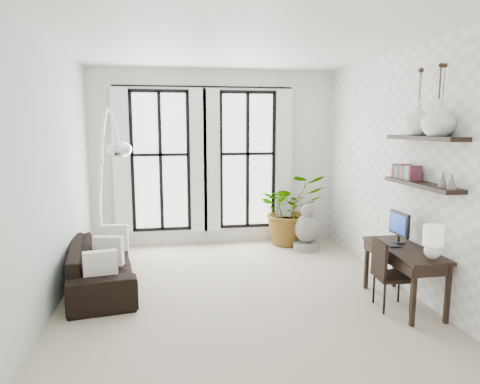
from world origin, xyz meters
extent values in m
plane|color=#B4A48F|center=(0.00, 0.00, 0.00)|extent=(5.00, 5.00, 0.00)
plane|color=white|center=(0.00, 0.00, 3.20)|extent=(5.00, 5.00, 0.00)
plane|color=silver|center=(-2.25, 0.00, 1.60)|extent=(0.00, 5.00, 5.00)
plane|color=white|center=(2.25, 0.00, 1.60)|extent=(0.00, 5.00, 5.00)
plane|color=white|center=(0.00, 2.50, 1.60)|extent=(4.50, 0.00, 4.50)
cube|color=white|center=(-1.00, 2.47, 1.55)|extent=(1.00, 0.02, 2.50)
cube|color=white|center=(-1.68, 2.37, 1.55)|extent=(0.30, 0.04, 2.60)
cube|color=white|center=(-0.32, 2.37, 1.55)|extent=(0.30, 0.04, 2.60)
cube|color=white|center=(0.60, 2.47, 1.55)|extent=(1.00, 0.02, 2.50)
cube|color=white|center=(-0.08, 2.37, 1.55)|extent=(0.30, 0.04, 2.60)
cube|color=white|center=(1.28, 2.37, 1.55)|extent=(0.30, 0.04, 2.60)
cylinder|color=black|center=(-0.20, 2.38, 2.88)|extent=(3.20, 0.03, 0.03)
cube|color=black|center=(2.11, -0.77, 1.50)|extent=(0.25, 1.30, 0.05)
cube|color=black|center=(2.11, -0.77, 2.05)|extent=(0.25, 1.30, 0.05)
cube|color=#B52D4C|center=(2.11, -0.22, 1.61)|extent=(0.16, 0.04, 0.18)
cube|color=#2B4397|center=(2.11, -0.27, 1.61)|extent=(0.16, 0.04, 0.18)
cube|color=orange|center=(2.11, -0.31, 1.61)|extent=(0.16, 0.04, 0.18)
cube|color=#2C8531|center=(2.11, -0.36, 1.61)|extent=(0.16, 0.04, 0.18)
cube|color=#7044A0|center=(2.11, -0.40, 1.61)|extent=(0.16, 0.04, 0.18)
cube|color=#C46A2B|center=(2.11, -0.45, 1.61)|extent=(0.16, 0.04, 0.18)
cube|color=#565656|center=(2.11, -0.49, 1.61)|extent=(0.16, 0.03, 0.18)
cube|color=#32B0A5|center=(2.11, -0.54, 1.61)|extent=(0.16, 0.03, 0.18)
cube|color=tan|center=(2.11, -0.58, 1.61)|extent=(0.16, 0.03, 0.18)
cube|color=brown|center=(2.11, -0.63, 1.61)|extent=(0.16, 0.03, 0.18)
cone|color=gray|center=(2.11, -1.17, 1.61)|extent=(0.10, 0.10, 0.18)
cone|color=gray|center=(2.11, -1.32, 1.61)|extent=(0.10, 0.10, 0.18)
imported|color=black|center=(-1.80, 0.48, 0.30)|extent=(1.11, 2.17, 0.60)
cube|color=silver|center=(-1.70, -0.22, 0.50)|extent=(0.40, 0.12, 0.40)
cube|color=silver|center=(-1.70, 0.48, 0.50)|extent=(0.40, 0.12, 0.40)
cube|color=silver|center=(-1.70, 1.18, 0.50)|extent=(0.40, 0.12, 0.40)
imported|color=#2D7228|center=(1.35, 2.14, 0.67)|extent=(1.30, 1.15, 1.33)
cube|color=black|center=(1.95, -0.77, 0.70)|extent=(0.52, 1.22, 0.04)
cube|color=black|center=(1.93, -0.77, 0.62)|extent=(0.47, 1.16, 0.11)
cube|color=black|center=(1.74, -1.33, 0.35)|extent=(0.05, 0.05, 0.68)
cube|color=black|center=(2.16, -1.33, 0.35)|extent=(0.05, 0.05, 0.68)
cube|color=black|center=(1.74, -0.21, 0.35)|extent=(0.05, 0.05, 0.68)
cube|color=black|center=(2.16, -0.21, 0.35)|extent=(0.05, 0.05, 0.68)
cube|color=black|center=(2.00, -0.54, 0.97)|extent=(0.04, 0.42, 0.30)
cube|color=navy|center=(1.97, -0.54, 0.97)|extent=(0.00, 0.36, 0.24)
cube|color=black|center=(1.86, -0.54, 0.73)|extent=(0.15, 0.40, 0.02)
sphere|color=silver|center=(2.00, -1.24, 0.81)|extent=(0.18, 0.18, 0.18)
cylinder|color=white|center=(2.00, -1.24, 1.00)|extent=(0.22, 0.22, 0.22)
cube|color=black|center=(1.77, -0.84, 0.40)|extent=(0.43, 0.43, 0.04)
cube|color=black|center=(1.59, -0.83, 0.62)|extent=(0.07, 0.40, 0.45)
cylinder|color=black|center=(1.61, -1.00, 0.19)|extent=(0.03, 0.03, 0.37)
cylinder|color=black|center=(1.93, -1.00, 0.19)|extent=(0.03, 0.03, 0.37)
cylinder|color=black|center=(1.61, -0.68, 0.19)|extent=(0.03, 0.03, 0.37)
cylinder|color=black|center=(1.93, -0.68, 0.19)|extent=(0.03, 0.03, 0.37)
cylinder|color=silver|center=(-1.90, 1.23, 0.05)|extent=(0.37, 0.37, 0.10)
cylinder|color=silver|center=(-1.90, 1.23, 0.56)|extent=(0.04, 0.04, 1.02)
ellipsoid|color=silver|center=(-1.50, 0.53, 1.88)|extent=(0.33, 0.33, 0.21)
cylinder|color=gray|center=(1.53, 1.70, 0.07)|extent=(0.46, 0.46, 0.14)
ellipsoid|color=gray|center=(1.53, 1.70, 0.39)|extent=(0.41, 0.41, 0.50)
sphere|color=gray|center=(1.53, 1.70, 0.71)|extent=(0.23, 0.23, 0.23)
imported|color=white|center=(2.11, -1.02, 2.27)|extent=(0.37, 0.37, 0.38)
imported|color=white|center=(2.11, -0.62, 2.27)|extent=(0.37, 0.37, 0.38)
camera|label=1|loc=(-0.85, -5.39, 2.19)|focal=32.00mm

